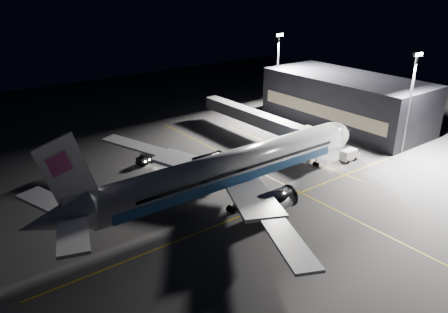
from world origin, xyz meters
TOP-DOWN VIEW (x-y plane):
  - ground at (0.00, 0.00)m, footprint 200.00×200.00m
  - guide_line_main at (10.00, 0.00)m, footprint 0.25×80.00m
  - guide_line_cross at (0.00, -6.00)m, footprint 70.00×0.25m
  - guide_line_side at (22.00, 10.00)m, footprint 0.25×40.00m
  - airliner at (-1.08, 0.00)m, footprint 61.48×54.22m
  - terminal at (45.98, 14.00)m, footprint 18.12×40.00m
  - jet_bridge at (22.00, 18.06)m, footprint 3.60×34.40m
  - floodlight_mast_north at (40.00, 31.99)m, footprint 2.40×0.68m
  - floodlight_mast_south at (40.00, -6.01)m, footprint 2.40×0.67m
  - service_truck at (28.08, -1.98)m, footprint 4.66×2.24m
  - baggage_tug at (-5.39, 21.13)m, footprint 3.22×2.83m
  - safety_cone_a at (-2.44, 4.00)m, footprint 0.38×0.38m
  - safety_cone_b at (5.70, 9.71)m, footprint 0.35×0.35m
  - safety_cone_c at (1.92, 5.80)m, footprint 0.44×0.44m

SIDE VIEW (x-z plane):
  - ground at x=0.00m, z-range 0.00..0.00m
  - guide_line_main at x=10.00m, z-range 0.00..0.01m
  - guide_line_cross at x=0.00m, z-range 0.00..0.01m
  - guide_line_side at x=22.00m, z-range 0.00..0.01m
  - safety_cone_b at x=5.70m, z-range 0.00..0.52m
  - safety_cone_a at x=-2.44m, z-range 0.00..0.56m
  - safety_cone_c at x=1.92m, z-range 0.00..0.67m
  - baggage_tug at x=-5.39m, z-range -0.08..1.93m
  - service_truck at x=28.08m, z-range 0.08..2.41m
  - jet_bridge at x=22.00m, z-range 1.43..7.73m
  - airliner at x=-1.08m, z-range -3.16..13.48m
  - terminal at x=45.98m, z-range 0.00..12.00m
  - floodlight_mast_north at x=40.00m, z-range 2.02..22.72m
  - floodlight_mast_south at x=40.00m, z-range 2.02..22.72m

